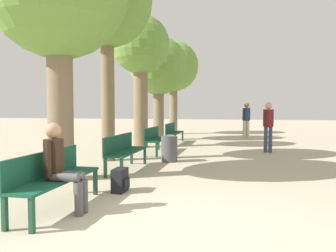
{
  "coord_description": "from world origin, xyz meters",
  "views": [
    {
      "loc": [
        0.72,
        -3.73,
        1.5
      ],
      "look_at": [
        -1.17,
        5.31,
        1.0
      ],
      "focal_mm": 35.0,
      "sensor_mm": 36.0,
      "label": 1
    }
  ],
  "objects_px": {
    "tree_row_2": "(140,49)",
    "tree_row_4": "(173,67)",
    "bench_row_2": "(155,137)",
    "pedestrian_mid": "(246,119)",
    "pedestrian_near": "(268,124)",
    "tree_row_1": "(107,4)",
    "pedestrian_far": "(246,118)",
    "bench_row_0": "(52,174)",
    "bench_row_1": "(124,149)",
    "tree_row_3": "(158,67)",
    "person_seated": "(61,165)",
    "bench_row_3": "(173,131)",
    "trash_bin": "(169,149)",
    "backpack": "(120,180)"
  },
  "relations": [
    {
      "from": "pedestrian_mid",
      "to": "bench_row_2",
      "type": "bearing_deg",
      "value": -113.46
    },
    {
      "from": "bench_row_0",
      "to": "tree_row_2",
      "type": "bearing_deg",
      "value": 96.93
    },
    {
      "from": "bench_row_1",
      "to": "pedestrian_near",
      "type": "bearing_deg",
      "value": 47.31
    },
    {
      "from": "tree_row_4",
      "to": "trash_bin",
      "type": "distance_m",
      "value": 10.51
    },
    {
      "from": "bench_row_2",
      "to": "pedestrian_near",
      "type": "height_order",
      "value": "pedestrian_near"
    },
    {
      "from": "bench_row_0",
      "to": "tree_row_1",
      "type": "bearing_deg",
      "value": 101.87
    },
    {
      "from": "tree_row_1",
      "to": "tree_row_2",
      "type": "xyz_separation_m",
      "value": [
        -0.0,
        3.26,
        -0.68
      ]
    },
    {
      "from": "bench_row_1",
      "to": "tree_row_1",
      "type": "relative_size",
      "value": 0.33
    },
    {
      "from": "tree_row_1",
      "to": "bench_row_1",
      "type": "bearing_deg",
      "value": -54.91
    },
    {
      "from": "bench_row_0",
      "to": "trash_bin",
      "type": "distance_m",
      "value": 4.69
    },
    {
      "from": "bench_row_2",
      "to": "trash_bin",
      "type": "height_order",
      "value": "bench_row_2"
    },
    {
      "from": "bench_row_2",
      "to": "bench_row_3",
      "type": "relative_size",
      "value": 1.0
    },
    {
      "from": "pedestrian_near",
      "to": "pedestrian_far",
      "type": "bearing_deg",
      "value": 96.59
    },
    {
      "from": "pedestrian_mid",
      "to": "tree_row_2",
      "type": "bearing_deg",
      "value": -125.29
    },
    {
      "from": "backpack",
      "to": "pedestrian_near",
      "type": "xyz_separation_m",
      "value": [
        3.09,
        5.99,
        0.77
      ]
    },
    {
      "from": "bench_row_0",
      "to": "pedestrian_far",
      "type": "height_order",
      "value": "pedestrian_far"
    },
    {
      "from": "tree_row_1",
      "to": "backpack",
      "type": "xyz_separation_m",
      "value": [
        1.57,
        -3.29,
        -4.21
      ]
    },
    {
      "from": "tree_row_4",
      "to": "trash_bin",
      "type": "relative_size",
      "value": 7.44
    },
    {
      "from": "person_seated",
      "to": "trash_bin",
      "type": "height_order",
      "value": "person_seated"
    },
    {
      "from": "person_seated",
      "to": "pedestrian_near",
      "type": "relative_size",
      "value": 0.76
    },
    {
      "from": "pedestrian_near",
      "to": "pedestrian_mid",
      "type": "distance_m",
      "value": 6.35
    },
    {
      "from": "bench_row_0",
      "to": "pedestrian_mid",
      "type": "relative_size",
      "value": 1.18
    },
    {
      "from": "bench_row_0",
      "to": "person_seated",
      "type": "xyz_separation_m",
      "value": [
        0.23,
        -0.13,
        0.17
      ]
    },
    {
      "from": "tree_row_4",
      "to": "person_seated",
      "type": "distance_m",
      "value": 14.88
    },
    {
      "from": "bench_row_0",
      "to": "bench_row_1",
      "type": "distance_m",
      "value": 3.13
    },
    {
      "from": "tree_row_2",
      "to": "pedestrian_far",
      "type": "xyz_separation_m",
      "value": [
        4.08,
        4.4,
        -2.72
      ]
    },
    {
      "from": "bench_row_2",
      "to": "tree_row_1",
      "type": "bearing_deg",
      "value": -117.6
    },
    {
      "from": "tree_row_2",
      "to": "tree_row_4",
      "type": "distance_m",
      "value": 6.63
    },
    {
      "from": "bench_row_1",
      "to": "backpack",
      "type": "height_order",
      "value": "bench_row_1"
    },
    {
      "from": "pedestrian_mid",
      "to": "trash_bin",
      "type": "bearing_deg",
      "value": -104.6
    },
    {
      "from": "bench_row_0",
      "to": "bench_row_2",
      "type": "bearing_deg",
      "value": 90.0
    },
    {
      "from": "bench_row_3",
      "to": "tree_row_3",
      "type": "xyz_separation_m",
      "value": [
        -0.94,
        1.26,
        2.89
      ]
    },
    {
      "from": "tree_row_1",
      "to": "tree_row_4",
      "type": "distance_m",
      "value": 9.91
    },
    {
      "from": "tree_row_3",
      "to": "tree_row_2",
      "type": "bearing_deg",
      "value": -90.0
    },
    {
      "from": "pedestrian_mid",
      "to": "pedestrian_far",
      "type": "relative_size",
      "value": 0.91
    },
    {
      "from": "bench_row_3",
      "to": "backpack",
      "type": "relative_size",
      "value": 4.5
    },
    {
      "from": "bench_row_3",
      "to": "bench_row_0",
      "type": "bearing_deg",
      "value": -90.0
    },
    {
      "from": "tree_row_4",
      "to": "pedestrian_mid",
      "type": "bearing_deg",
      "value": -12.21
    },
    {
      "from": "bench_row_2",
      "to": "pedestrian_mid",
      "type": "height_order",
      "value": "pedestrian_mid"
    },
    {
      "from": "tree_row_1",
      "to": "pedestrian_far",
      "type": "xyz_separation_m",
      "value": [
        4.08,
        7.66,
        -3.4
      ]
    },
    {
      "from": "tree_row_2",
      "to": "pedestrian_far",
      "type": "bearing_deg",
      "value": 47.14
    },
    {
      "from": "bench_row_2",
      "to": "pedestrian_mid",
      "type": "distance_m",
      "value": 7.88
    },
    {
      "from": "person_seated",
      "to": "pedestrian_far",
      "type": "height_order",
      "value": "pedestrian_far"
    },
    {
      "from": "tree_row_4",
      "to": "bench_row_3",
      "type": "bearing_deg",
      "value": -79.29
    },
    {
      "from": "bench_row_0",
      "to": "tree_row_3",
      "type": "height_order",
      "value": "tree_row_3"
    },
    {
      "from": "bench_row_3",
      "to": "person_seated",
      "type": "distance_m",
      "value": 9.53
    },
    {
      "from": "pedestrian_mid",
      "to": "tree_row_4",
      "type": "bearing_deg",
      "value": 167.79
    },
    {
      "from": "backpack",
      "to": "pedestrian_far",
      "type": "xyz_separation_m",
      "value": [
        2.51,
        10.95,
        0.81
      ]
    },
    {
      "from": "tree_row_2",
      "to": "backpack",
      "type": "relative_size",
      "value": 11.95
    },
    {
      "from": "person_seated",
      "to": "backpack",
      "type": "xyz_separation_m",
      "value": [
        0.4,
        1.3,
        -0.49
      ]
    }
  ]
}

